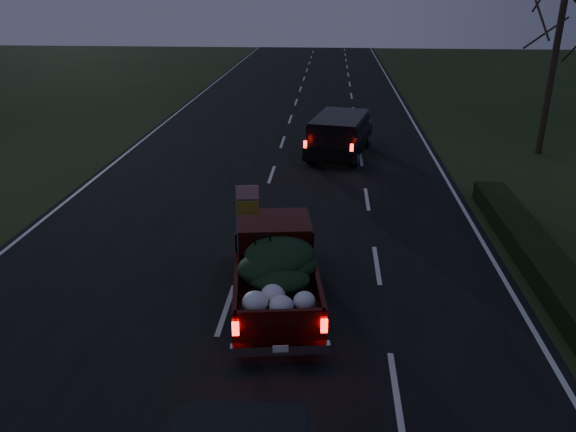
# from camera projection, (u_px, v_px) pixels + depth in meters

# --- Properties ---
(ground) EXTENTS (120.00, 120.00, 0.00)m
(ground) POSITION_uv_depth(u_px,v_px,m) (226.00, 310.00, 12.85)
(ground) COLOR black
(ground) RESTS_ON ground
(road_asphalt) EXTENTS (14.00, 120.00, 0.02)m
(road_asphalt) POSITION_uv_depth(u_px,v_px,m) (226.00, 309.00, 12.85)
(road_asphalt) COLOR black
(road_asphalt) RESTS_ON ground
(hedge_row) EXTENTS (1.00, 10.00, 0.60)m
(hedge_row) POSITION_uv_depth(u_px,v_px,m) (535.00, 252.00, 14.95)
(hedge_row) COLOR black
(hedge_row) RESTS_ON ground
(bare_tree_far) EXTENTS (3.60, 3.60, 7.00)m
(bare_tree_far) POSITION_uv_depth(u_px,v_px,m) (559.00, 30.00, 22.97)
(bare_tree_far) COLOR black
(bare_tree_far) RESTS_ON ground
(pickup_truck) EXTENTS (2.48, 5.06, 2.55)m
(pickup_truck) POSITION_uv_depth(u_px,v_px,m) (275.00, 263.00, 12.95)
(pickup_truck) COLOR #330A07
(pickup_truck) RESTS_ON ground
(lead_suv) EXTENTS (3.04, 5.32, 1.44)m
(lead_suv) POSITION_uv_depth(u_px,v_px,m) (340.00, 131.00, 24.20)
(lead_suv) COLOR black
(lead_suv) RESTS_ON ground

